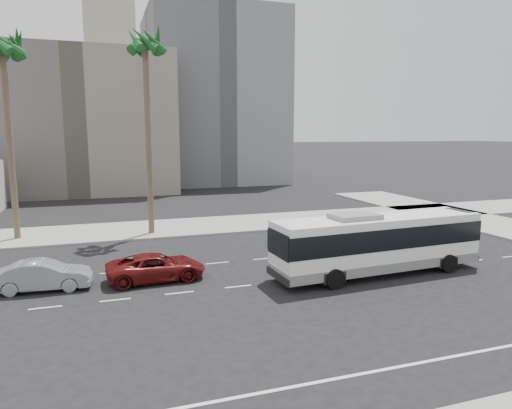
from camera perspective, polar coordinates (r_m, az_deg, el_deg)
name	(u,v)px	position (r m, az deg, el deg)	size (l,w,h in m)	color
ground	(293,281)	(24.67, 4.57, -9.44)	(700.00, 700.00, 0.00)	black
sidewalk_north	(221,225)	(38.92, -4.42, -2.51)	(120.00, 7.00, 0.15)	gray
midrise_beige_west	(79,124)	(66.58, -21.21, 9.37)	(24.00, 18.00, 18.00)	#64605C
midrise_gray_center	(212,100)	(75.70, -5.47, 12.82)	(20.00, 20.00, 26.00)	slate
civic_tower	(111,76)	(273.38, -17.54, 15.01)	(42.00, 42.00, 129.00)	beige
highrise_right	(203,82)	(258.74, -6.58, 14.87)	(26.00, 26.00, 70.00)	slate
highrise_far	(233,97)	(293.31, -2.91, 13.22)	(22.00, 22.00, 60.00)	slate
city_bus	(378,242)	(26.18, 14.94, -4.48)	(12.26, 3.43, 3.48)	white
car_a	(156,267)	(25.06, -12.31, -7.62)	(5.14, 2.37, 1.43)	maroon
car_b	(43,275)	(25.32, -24.95, -8.00)	(4.54, 1.58, 1.50)	gray
palm_near	(145,48)	(36.03, -13.63, 18.38)	(4.53, 4.53, 15.28)	brown
palm_mid	(2,51)	(37.55, -29.02, 16.36)	(4.79, 4.79, 14.81)	brown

